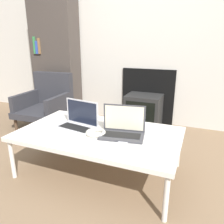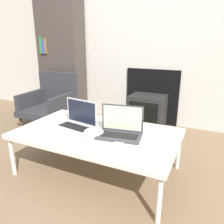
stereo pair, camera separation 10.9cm
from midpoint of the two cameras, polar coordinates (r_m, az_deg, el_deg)
ground_plane at (r=1.78m, az=-10.81°, el=-21.09°), size 14.00×14.00×0.00m
wall_back at (r=3.11m, az=7.81°, el=20.85°), size 7.00×0.08×2.60m
table at (r=1.87m, az=-5.19°, el=-5.99°), size 1.35×0.79×0.38m
laptop_left at (r=1.96m, az=-10.46°, el=-2.54°), size 0.38×0.27×0.24m
laptop_right at (r=1.78m, az=1.07°, el=-4.36°), size 0.38×0.27×0.24m
headphones at (r=1.81m, az=-6.08°, el=-5.40°), size 0.17×0.17×0.03m
phone at (r=1.63m, az=0.54°, el=-8.46°), size 0.07×0.13×0.01m
tv at (r=2.99m, az=7.18°, el=0.28°), size 0.46×0.38×0.44m
armchair at (r=3.16m, az=-17.54°, el=2.83°), size 0.62×0.68×0.71m
bookshelf at (r=3.52m, az=-15.32°, el=13.11°), size 0.69×0.32×1.72m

